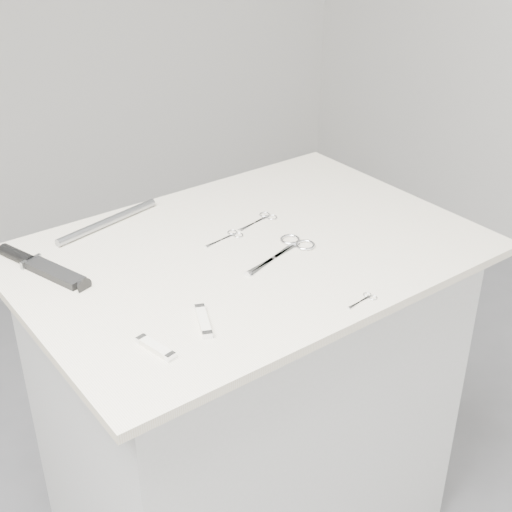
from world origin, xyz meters
TOP-DOWN VIEW (x-y plane):
  - plinth at (0.00, 0.00)m, footprint 0.90×0.60m
  - display_board at (0.00, 0.00)m, footprint 1.00×0.70m
  - large_shears at (0.07, -0.06)m, footprint 0.20×0.10m
  - embroidery_scissors_a at (-0.01, 0.07)m, footprint 0.10×0.04m
  - embroidery_scissors_b at (0.11, 0.09)m, footprint 0.11×0.05m
  - tiny_scissors at (0.06, -0.30)m, footprint 0.07×0.03m
  - sheathed_knife at (-0.40, 0.19)m, footprint 0.11×0.24m
  - pocket_knife_a at (-0.24, -0.18)m, footprint 0.06×0.10m
  - pocket_knife_b at (-0.35, -0.20)m, footprint 0.04×0.09m
  - metal_rail at (-0.20, 0.29)m, footprint 0.28×0.08m

SIDE VIEW (x-z plane):
  - plinth at x=0.00m, z-range 0.00..0.90m
  - display_board at x=0.00m, z-range 0.90..0.92m
  - tiny_scissors at x=0.06m, z-range 0.92..0.92m
  - embroidery_scissors_a at x=-0.01m, z-range 0.92..0.92m
  - embroidery_scissors_b at x=0.11m, z-range 0.92..0.92m
  - large_shears at x=0.07m, z-range 0.92..0.93m
  - pocket_knife_b at x=-0.35m, z-range 0.92..0.93m
  - pocket_knife_a at x=-0.24m, z-range 0.92..0.93m
  - sheathed_knife at x=-0.40m, z-range 0.91..0.94m
  - metal_rail at x=-0.20m, z-range 0.92..0.94m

